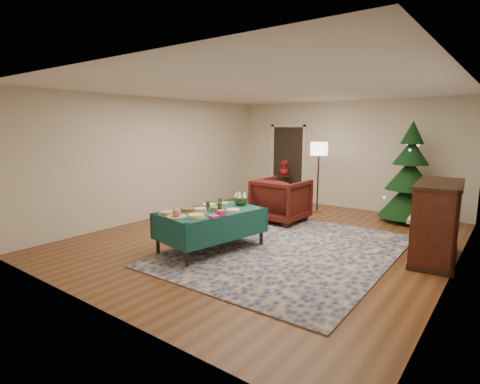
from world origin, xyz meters
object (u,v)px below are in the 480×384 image
Objects in this scene: floor_lamp at (319,153)px; potted_plant at (284,171)px; buffet_table at (211,218)px; armchair at (281,198)px; side_table at (283,189)px; christmas_tree at (409,177)px; piano at (436,222)px; gift_box at (221,213)px.

floor_lamp is 4.11× the size of potted_plant.
armchair reaches higher than buffet_table.
side_table is 3.37m from christmas_tree.
piano is (3.13, 1.70, 0.06)m from buffet_table.
floor_lamp is at bearing 92.96° from gift_box.
buffet_table is 1.80× the size of armchair.
floor_lamp is 1.52m from potted_plant.
armchair is 0.48× the size of christmas_tree.
piano is (3.15, -0.65, 0.08)m from armchair.
buffet_table is 1.12× the size of floor_lamp.
armchair reaches higher than side_table.
side_table is at bearing -59.71° from armchair.
potted_plant is at bearing 174.80° from christmas_tree.
floor_lamp is at bearing -23.81° from potted_plant.
floor_lamp is at bearing -172.42° from christmas_tree.
side_table is (-1.11, 4.32, -0.17)m from buffet_table.
armchair is 3.21m from piano.
buffet_table is 0.86× the size of christmas_tree.
armchair is at bearing -61.07° from side_table.
buffet_table is at bearing -118.48° from christmas_tree.
christmas_tree is at bearing -5.20° from potted_plant.
gift_box is 2.57m from armchair.
potted_plant is (-1.49, 4.51, 0.15)m from gift_box.
potted_plant is 0.19× the size of christmas_tree.
piano reaches higher than potted_plant.
potted_plant reaches higher than side_table.
christmas_tree is (2.20, 1.68, 0.46)m from armchair.
piano reaches higher than armchair.
floor_lamp is (0.17, 3.76, 0.90)m from buffet_table.
armchair reaches higher than potted_plant.
buffet_table is 3.56m from piano.
gift_box reaches higher than buffet_table.
gift_box is 0.07× the size of piano.
gift_box is at bearing -26.19° from buffet_table.
buffet_table is at bearing -92.61° from floor_lamp.
potted_plant is at bearing 156.19° from floor_lamp.
floor_lamp is at bearing 87.39° from buffet_table.
potted_plant is (-1.29, 0.57, -0.57)m from floor_lamp.
armchair is 2.81m from christmas_tree.
armchair is at bearing -61.07° from potted_plant.
potted_plant reaches higher than buffet_table.
gift_box is at bearing -71.72° from side_table.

